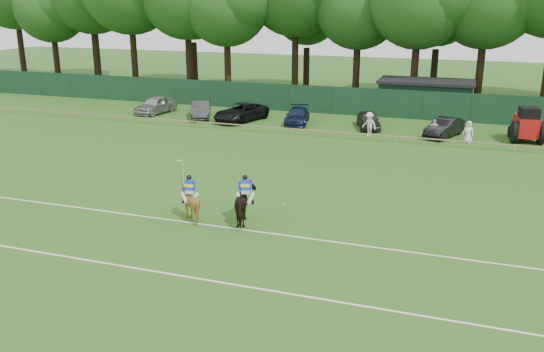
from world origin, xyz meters
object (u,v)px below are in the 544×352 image
at_px(spectator_mid, 434,129).
at_px(utility_shed, 425,97).
at_px(tractor, 527,125).
at_px(sedan_grey, 201,109).
at_px(horse_dark, 245,204).
at_px(horse_chestnut, 190,203).
at_px(sedan_navy, 297,116).
at_px(sedan_silver, 156,105).
at_px(polo_ball, 284,205).
at_px(spectator_left, 369,124).
at_px(estate_black, 444,127).
at_px(spectator_right, 468,132).
at_px(suv_black, 241,112).
at_px(hatch_grey, 368,120).

xyz_separation_m(spectator_mid, utility_shed, (-1.46, 9.85, 0.80)).
xyz_separation_m(utility_shed, tractor, (7.90, -8.67, -0.31)).
xyz_separation_m(sedan_grey, tractor, (26.33, -0.25, 0.48)).
bearing_deg(utility_shed, horse_dark, -100.76).
distance_m(horse_chestnut, sedan_navy, 22.63).
xyz_separation_m(sedan_silver, spectator_mid, (24.62, -1.83, -0.06)).
distance_m(polo_ball, utility_shed, 27.79).
relative_size(horse_chestnut, spectator_left, 0.91).
height_order(estate_black, polo_ball, estate_black).
height_order(spectator_mid, spectator_right, spectator_right).
height_order(horse_dark, suv_black, horse_dark).
bearing_deg(horse_chestnut, hatch_grey, -107.72).
bearing_deg(spectator_left, suv_black, -166.22).
bearing_deg(spectator_left, hatch_grey, 124.99).
bearing_deg(spectator_right, utility_shed, 125.29).
bearing_deg(sedan_silver, sedan_grey, 4.44).
distance_m(horse_dark, suv_black, 23.38).
relative_size(sedan_silver, estate_black, 1.07).
relative_size(horse_chestnut, spectator_mid, 1.13).
relative_size(spectator_mid, tractor, 0.45).
bearing_deg(estate_black, spectator_mid, -107.36).
distance_m(hatch_grey, polo_ball, 19.53).
bearing_deg(spectator_mid, horse_dark, -115.42).
bearing_deg(spectator_mid, tractor, 4.47).
height_order(suv_black, hatch_grey, suv_black).
relative_size(sedan_silver, spectator_left, 2.53).
bearing_deg(sedan_navy, spectator_right, -19.76).
bearing_deg(hatch_grey, suv_black, 165.99).
height_order(suv_black, spectator_right, spectator_right).
xyz_separation_m(horse_chestnut, sedan_grey, (-10.04, 22.16, -0.09)).
xyz_separation_m(suv_black, spectator_left, (11.33, -2.05, 0.17)).
distance_m(estate_black, tractor, 5.75).
height_order(horse_chestnut, suv_black, horse_chestnut).
relative_size(sedan_grey, utility_shed, 0.54).
height_order(sedan_silver, tractor, tractor).
height_order(horse_chestnut, spectator_left, spectator_left).
distance_m(spectator_left, spectator_right, 7.18).
relative_size(horse_dark, sedan_silver, 0.47).
bearing_deg(suv_black, spectator_left, 7.19).
height_order(sedan_navy, utility_shed, utility_shed).
xyz_separation_m(estate_black, utility_shed, (-2.18, 8.95, 0.83)).
relative_size(sedan_grey, sedan_navy, 1.01).
height_order(sedan_grey, polo_ball, sedan_grey).
relative_size(horse_dark, sedan_grey, 0.49).
bearing_deg(estate_black, polo_ball, -89.32).
bearing_deg(sedan_silver, polo_ball, -37.14).
height_order(suv_black, spectator_left, spectator_left).
xyz_separation_m(estate_black, spectator_mid, (-0.72, -0.89, 0.02)).
bearing_deg(suv_black, estate_black, 15.95).
bearing_deg(tractor, hatch_grey, 169.61).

